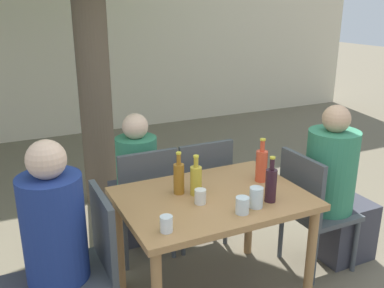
% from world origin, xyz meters
% --- Properties ---
extents(cafe_building_wall, '(10.00, 0.08, 2.80)m').
position_xyz_m(cafe_building_wall, '(0.00, 4.25, 1.40)').
color(cafe_building_wall, beige).
rests_on(cafe_building_wall, ground_plane).
extents(dining_table_front, '(1.15, 0.83, 0.75)m').
position_xyz_m(dining_table_front, '(0.00, 0.00, 0.65)').
color(dining_table_front, '#B27F4C').
rests_on(dining_table_front, ground_plane).
extents(patio_chair_0, '(0.44, 0.44, 0.90)m').
position_xyz_m(patio_chair_0, '(-0.81, 0.00, 0.51)').
color(patio_chair_0, '#474C51').
rests_on(patio_chair_0, ground_plane).
extents(patio_chair_1, '(0.44, 0.44, 0.90)m').
position_xyz_m(patio_chair_1, '(0.81, 0.00, 0.51)').
color(patio_chair_1, '#474C51').
rests_on(patio_chair_1, ground_plane).
extents(patio_chair_2, '(0.44, 0.44, 0.90)m').
position_xyz_m(patio_chair_2, '(-0.23, 0.65, 0.51)').
color(patio_chair_2, '#474C51').
rests_on(patio_chair_2, ground_plane).
extents(patio_chair_3, '(0.44, 0.44, 0.90)m').
position_xyz_m(patio_chair_3, '(0.23, 0.65, 0.51)').
color(patio_chair_3, '#474C51').
rests_on(patio_chair_3, ground_plane).
extents(person_seated_0, '(0.57, 0.34, 1.25)m').
position_xyz_m(person_seated_0, '(-1.04, -0.00, 0.56)').
color(person_seated_0, '#383842').
rests_on(person_seated_0, ground_plane).
extents(person_seated_1, '(0.58, 0.36, 1.23)m').
position_xyz_m(person_seated_1, '(1.04, -0.00, 0.56)').
color(person_seated_1, '#383842').
rests_on(person_seated_1, ground_plane).
extents(person_seated_2, '(0.31, 0.56, 1.12)m').
position_xyz_m(person_seated_2, '(-0.23, 0.89, 0.49)').
color(person_seated_2, '#383842').
rests_on(person_seated_2, ground_plane).
extents(soda_bottle_0, '(0.08, 0.08, 0.30)m').
position_xyz_m(soda_bottle_0, '(0.40, 0.07, 0.87)').
color(soda_bottle_0, '#DB4C2D').
rests_on(soda_bottle_0, dining_table_front).
extents(oil_cruet_1, '(0.07, 0.07, 0.26)m').
position_xyz_m(oil_cruet_1, '(-0.09, 0.06, 0.85)').
color(oil_cruet_1, gold).
rests_on(oil_cruet_1, dining_table_front).
extents(amber_bottle_2, '(0.07, 0.07, 0.28)m').
position_xyz_m(amber_bottle_2, '(-0.18, 0.12, 0.86)').
color(amber_bottle_2, '#9E661E').
rests_on(amber_bottle_2, dining_table_front).
extents(wine_bottle_3, '(0.07, 0.07, 0.29)m').
position_xyz_m(wine_bottle_3, '(0.28, -0.22, 0.86)').
color(wine_bottle_3, '#331923').
rests_on(wine_bottle_3, dining_table_front).
extents(drinking_glass_0, '(0.08, 0.08, 0.12)m').
position_xyz_m(drinking_glass_0, '(0.16, -0.24, 0.81)').
color(drinking_glass_0, silver).
rests_on(drinking_glass_0, dining_table_front).
extents(drinking_glass_1, '(0.08, 0.08, 0.10)m').
position_xyz_m(drinking_glass_1, '(0.04, -0.28, 0.80)').
color(drinking_glass_1, silver).
rests_on(drinking_glass_1, dining_table_front).
extents(drinking_glass_2, '(0.07, 0.07, 0.09)m').
position_xyz_m(drinking_glass_2, '(-0.12, -0.06, 0.80)').
color(drinking_glass_2, silver).
rests_on(drinking_glass_2, dining_table_front).
extents(drinking_glass_3, '(0.07, 0.07, 0.09)m').
position_xyz_m(drinking_glass_3, '(-0.43, -0.28, 0.80)').
color(drinking_glass_3, white).
rests_on(drinking_glass_3, dining_table_front).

